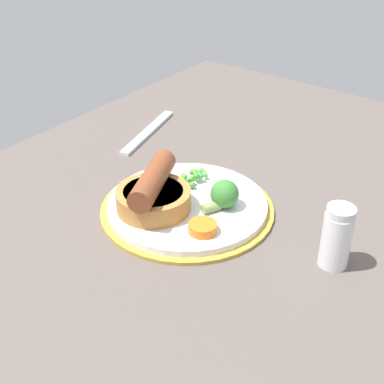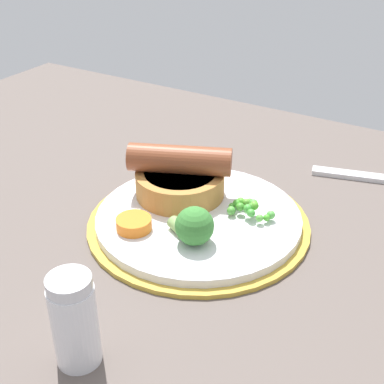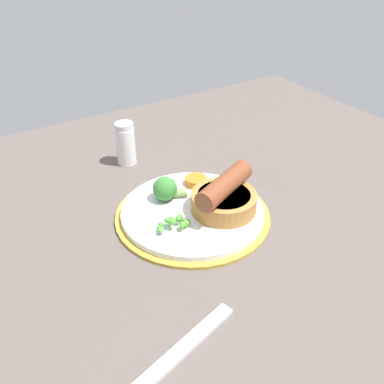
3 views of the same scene
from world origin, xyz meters
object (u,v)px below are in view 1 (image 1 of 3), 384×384
Objects in this scene: broccoli_floret_near at (226,196)px; fork at (148,132)px; sausage_pudding at (153,194)px; salt_shaker at (337,237)px; dinner_plate at (187,207)px; carrot_slice_1 at (203,228)px; pea_pile at (193,176)px.

fork is at bearing 88.17° from broccoli_floret_near.
salt_shaker is (-5.33, 23.26, 0.27)cm from sausage_pudding.
fork is at bearing -126.65° from dinner_plate.
carrot_slice_1 is at bearing -147.16° from broccoli_floret_near.
sausage_pudding reaches higher than carrot_slice_1.
sausage_pudding reaches higher than dinner_plate.
fork is (-10.38, -17.62, -2.11)cm from pea_pile.
dinner_plate is 4.33× the size of broccoli_floret_near.
broccoli_floret_near reaches higher than dinner_plate.
carrot_slice_1 is at bearing -69.24° from salt_shaker.
broccoli_floret_near reaches higher than pea_pile.
broccoli_floret_near is (-2.04, 4.89, 2.66)cm from dinner_plate.
fork is (-12.97, -25.06, -2.93)cm from broccoli_floret_near.
carrot_slice_1 is at bearing 42.87° from pea_pile.
dinner_plate reaches higher than fork.
salt_shaker is at bearing 93.90° from dinner_plate.
pea_pile is at bearing -23.53° from sausage_pudding.
fork is (-18.93, -17.59, -3.37)cm from sausage_pudding.
dinner_plate is 21.00cm from salt_shaker.
salt_shaker reaches higher than pea_pile.
sausage_pudding is at bearing -77.10° from salt_shaker.
sausage_pudding is at bearing -0.18° from pea_pile.
sausage_pudding is 3.19× the size of carrot_slice_1.
salt_shaker reaches higher than sausage_pudding.
pea_pile is 1.46× the size of carrot_slice_1.
broccoli_floret_near is 28.37cm from fork.
dinner_plate is 2.04× the size of sausage_pudding.
sausage_pudding is at bearing -92.39° from carrot_slice_1.
pea_pile is 20.55cm from fork.
carrot_slice_1 is (6.31, 0.81, -1.21)cm from broccoli_floret_near.
pea_pile is at bearing -151.08° from dinner_plate.
pea_pile is 0.30× the size of fork.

